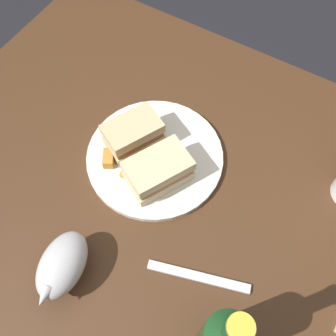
% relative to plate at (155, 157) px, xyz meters
% --- Properties ---
extents(ground_plane, '(6.00, 6.00, 0.00)m').
position_rel_plate_xyz_m(ground_plane, '(0.08, -0.04, -0.78)').
color(ground_plane, black).
extents(dining_table, '(1.12, 0.83, 0.77)m').
position_rel_plate_xyz_m(dining_table, '(0.08, -0.04, -0.39)').
color(dining_table, '#422816').
rests_on(dining_table, ground).
extents(plate, '(0.27, 0.27, 0.01)m').
position_rel_plate_xyz_m(plate, '(0.00, 0.00, 0.00)').
color(plate, silver).
rests_on(plate, dining_table).
extents(sandwich_half_left, '(0.11, 0.13, 0.06)m').
position_rel_plate_xyz_m(sandwich_half_left, '(-0.05, 0.00, 0.04)').
color(sandwich_half_left, '#CCB284').
rests_on(sandwich_half_left, plate).
extents(sandwich_half_right, '(0.12, 0.14, 0.06)m').
position_rel_plate_xyz_m(sandwich_half_right, '(0.03, -0.04, 0.04)').
color(sandwich_half_right, beige).
rests_on(sandwich_half_right, plate).
extents(potato_wedge_front, '(0.05, 0.05, 0.02)m').
position_rel_plate_xyz_m(potato_wedge_front, '(-0.05, -0.01, 0.02)').
color(potato_wedge_front, '#AD702D').
rests_on(potato_wedge_front, plate).
extents(potato_wedge_middle, '(0.05, 0.02, 0.02)m').
position_rel_plate_xyz_m(potato_wedge_middle, '(-0.06, -0.03, 0.02)').
color(potato_wedge_middle, '#B77F33').
rests_on(potato_wedge_middle, plate).
extents(potato_wedge_back, '(0.04, 0.04, 0.02)m').
position_rel_plate_xyz_m(potato_wedge_back, '(-0.01, -0.04, 0.01)').
color(potato_wedge_back, gold).
rests_on(potato_wedge_back, plate).
extents(potato_wedge_left_edge, '(0.05, 0.03, 0.02)m').
position_rel_plate_xyz_m(potato_wedge_left_edge, '(0.00, -0.05, 0.02)').
color(potato_wedge_left_edge, '#B77F33').
rests_on(potato_wedge_left_edge, plate).
extents(potato_wedge_right_edge, '(0.04, 0.04, 0.02)m').
position_rel_plate_xyz_m(potato_wedge_right_edge, '(-0.07, -0.06, 0.02)').
color(potato_wedge_right_edge, '#B77F33').
rests_on(potato_wedge_right_edge, plate).
extents(potato_wedge_stray, '(0.02, 0.05, 0.01)m').
position_rel_plate_xyz_m(potato_wedge_stray, '(-0.02, -0.05, 0.01)').
color(potato_wedge_stray, gold).
rests_on(potato_wedge_stray, plate).
extents(gravy_boat, '(0.09, 0.14, 0.07)m').
position_rel_plate_xyz_m(gravy_boat, '(-0.01, -0.27, 0.04)').
color(gravy_boat, '#B7B7BC').
rests_on(gravy_boat, dining_table).
extents(fork, '(0.18, 0.07, 0.01)m').
position_rel_plate_xyz_m(fork, '(0.19, -0.16, -0.00)').
color(fork, silver).
rests_on(fork, dining_table).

